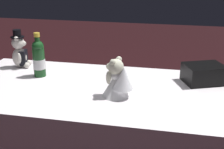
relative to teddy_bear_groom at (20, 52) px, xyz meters
The scene contains 5 objects.
reception_table 0.97m from the teddy_bear_groom, 159.77° to the left, with size 2.05×0.91×0.77m, color white.
teddy_bear_groom is the anchor object (origin of this frame).
teddy_bear_bride 0.91m from the teddy_bear_groom, 155.09° to the left, with size 0.22×0.19×0.24m.
champagne_bottle 0.27m from the teddy_bear_groom, 145.32° to the left, with size 0.09×0.09×0.31m.
gift_case_black 1.36m from the teddy_bear_groom, behind, with size 0.31×0.28×0.12m.
Camera 1 is at (-0.37, 1.80, 1.56)m, focal length 49.92 mm.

